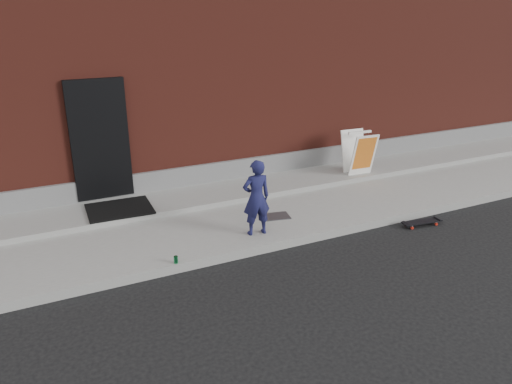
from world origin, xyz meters
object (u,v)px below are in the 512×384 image
pizza_sign (359,152)px  soda_can (176,260)px  skateboard (422,222)px  child (256,198)px

pizza_sign → soda_can: bearing=-157.0°
skateboard → pizza_sign: 2.47m
soda_can → child: bearing=14.8°
skateboard → soda_can: 4.51m
skateboard → pizza_sign: (0.31, 2.36, 0.65)m
pizza_sign → soda_can: size_ratio=8.28×
child → skateboard: child is taller
child → soda_can: 1.68m
child → pizza_sign: bearing=-148.7°
child → skateboard: size_ratio=1.69×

